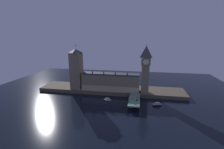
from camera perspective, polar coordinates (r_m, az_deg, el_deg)
The scene contains 16 objects.
ground_plane at distance 219.49m, azimuth -2.27°, elevation -9.10°, with size 400.00×400.00×0.00m, color black.
embankment at distance 254.45m, azimuth -0.33°, elevation -5.32°, with size 220.00×42.00×5.30m.
parliament_hall at distance 240.16m, azimuth -0.55°, elevation -2.58°, with size 84.29×16.84×30.84m.
clock_tower at distance 228.81m, azimuth 11.72°, elevation 2.31°, with size 12.64×12.75×67.88m.
victoria_tower at distance 252.27m, azimuth -12.42°, elevation 1.97°, with size 16.59×16.59×66.54m.
bridge at distance 208.33m, azimuth 7.89°, elevation -8.97°, with size 13.59×46.00×6.79m.
car_northbound_trail at distance 203.25m, azimuth 6.99°, elevation -8.77°, with size 2.00×4.38×1.42m.
car_southbound_lead at distance 203.05m, azimuth 8.70°, elevation -8.84°, with size 2.06×3.91×1.48m.
car_southbound_trail at distance 210.88m, azimuth 8.78°, elevation -8.03°, with size 1.88×3.91×1.34m.
pedestrian_near_rail at distance 197.38m, azimuth 6.00°, elevation -9.35°, with size 0.38×0.38×1.70m.
pedestrian_mid_walk at distance 207.93m, azimuth 9.59°, elevation -8.26°, with size 0.38×0.38×1.84m.
street_lamp_near at distance 192.83m, azimuth 5.81°, elevation -8.86°, with size 1.34×0.60×6.58m.
street_lamp_mid at distance 206.02m, azimuth 9.73°, elevation -7.46°, with size 1.34×0.60×6.98m.
street_lamp_far at distance 220.30m, azimuth 6.46°, elevation -5.99°, with size 1.34×0.60×7.02m.
boat_upstream at distance 218.52m, azimuth -1.57°, elevation -8.82°, with size 11.13×7.49×3.65m.
boat_downstream at distance 210.70m, azimuth 15.57°, elevation -10.11°, with size 12.57×7.22×4.15m.
Camera 1 is at (45.47, -198.42, 82.09)m, focal length 26.00 mm.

